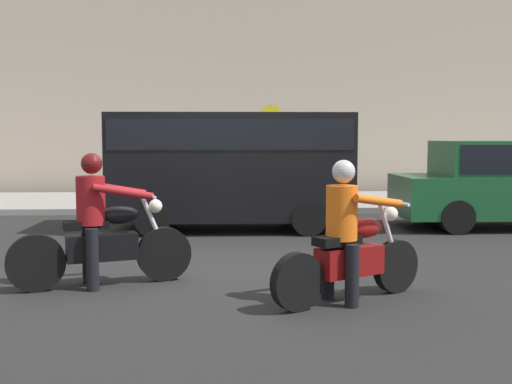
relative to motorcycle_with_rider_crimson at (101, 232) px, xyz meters
The scene contains 9 objects.
ground_plane 1.89m from the motorcycle_with_rider_crimson, 37.26° to the left, with size 80.00×80.00×0.00m, color black.
sidewalk_slab 9.20m from the motorcycle_with_rider_crimson, 81.16° to the left, with size 40.00×4.40×0.14m, color gray.
building_facade 13.21m from the motorcycle_with_rider_crimson, 83.55° to the left, with size 40.00×1.40×9.54m, color #B7A893.
motorcycle_with_rider_crimson is the anchor object (origin of this frame).
motorcycle_with_rider_orange_stripe 2.97m from the motorcycle_with_rider_crimson, 15.88° to the right, with size 1.82×1.17×1.56m.
parked_sedan_forest_green 8.44m from the motorcycle_with_rider_crimson, 32.79° to the left, with size 4.65×1.82×1.72m.
parked_van_black 4.87m from the motorcycle_with_rider_crimson, 71.02° to the left, with size 4.55×1.96×2.24m.
street_sign_post 9.62m from the motorcycle_with_rider_crimson, 74.02° to the left, with size 0.44×0.08×2.50m.
pedestrian_bystander 10.17m from the motorcycle_with_rider_crimson, 67.00° to the left, with size 0.34×0.34×1.68m.
Camera 1 is at (0.17, -8.56, 1.81)m, focal length 43.73 mm.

